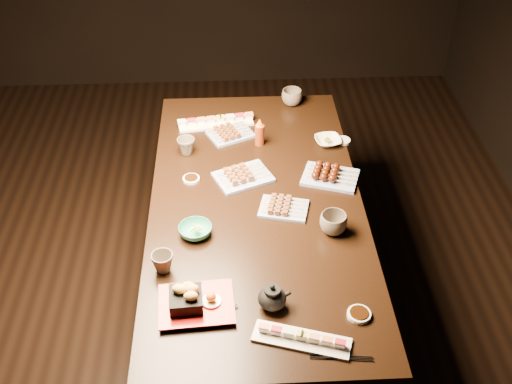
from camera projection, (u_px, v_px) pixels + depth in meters
ground at (184, 326)px, 3.15m from camera, size 5.00×5.00×0.00m
dining_table at (257, 266)px, 2.95m from camera, size 1.09×1.89×0.75m
sushi_platter_near at (302, 337)px, 2.13m from camera, size 0.34×0.19×0.04m
sushi_platter_far at (216, 120)px, 3.20m from camera, size 0.38×0.16×0.05m
yakitori_plate_center at (243, 173)px, 2.83m from camera, size 0.29×0.25×0.06m
yakitori_plate_right at (284, 205)px, 2.67m from camera, size 0.23×0.19×0.05m
yakitori_plate_left at (230, 131)px, 3.11m from camera, size 0.25×0.22×0.05m
tsukune_plate at (330, 173)px, 2.83m from camera, size 0.28×0.24×0.06m
edamame_bowl_green at (195, 231)px, 2.55m from camera, size 0.14×0.14×0.04m
edamame_bowl_cream at (328, 141)px, 3.06m from camera, size 0.14×0.14×0.03m
tempura_tray at (196, 298)px, 2.23m from camera, size 0.28×0.23×0.10m
teacup_near_left at (163, 262)px, 2.38m from camera, size 0.10×0.10×0.08m
teacup_mid_right at (333, 223)px, 2.55m from camera, size 0.15×0.15×0.09m
teacup_far_left at (186, 146)px, 2.99m from camera, size 0.09×0.09×0.08m
teacup_far_right at (292, 97)px, 3.34m from camera, size 0.14×0.14×0.08m
teapot at (272, 296)px, 2.23m from camera, size 0.14×0.14×0.10m
condiment_bottle at (260, 132)px, 3.03m from camera, size 0.06×0.06×0.14m
sauce_dish_west at (191, 179)px, 2.84m from camera, size 0.08×0.08×0.01m
sauce_dish_east at (343, 141)px, 3.08m from camera, size 0.10×0.10×0.01m
sauce_dish_se at (359, 314)px, 2.22m from camera, size 0.09×0.09×0.01m
sauce_dish_nw at (202, 124)px, 3.19m from camera, size 0.10×0.10×0.02m
chopsticks_near at (210, 314)px, 2.23m from camera, size 0.20×0.08×0.01m
chopsticks_se at (341, 357)px, 2.08m from camera, size 0.21×0.04×0.01m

